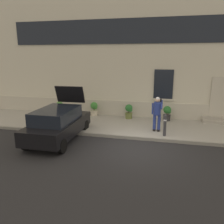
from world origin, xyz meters
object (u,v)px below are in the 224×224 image
at_px(hatchback_car_black, 58,123).
at_px(planter_cream, 94,109).
at_px(bollard_near_person, 165,124).
at_px(planter_olive, 129,111).
at_px(planter_terracotta, 60,108).
at_px(planter_charcoal, 167,113).
at_px(person_on_phone, 157,112).

distance_m(hatchback_car_black, planter_cream, 4.15).
bearing_deg(hatchback_car_black, bollard_near_person, 14.60).
height_order(hatchback_car_black, planter_cream, hatchback_car_black).
xyz_separation_m(hatchback_car_black, planter_olive, (2.65, 3.94, -0.19)).
relative_size(planter_cream, planter_olive, 1.00).
height_order(hatchback_car_black, bollard_near_person, hatchback_car_black).
relative_size(bollard_near_person, planter_terracotta, 1.22).
relative_size(bollard_near_person, planter_charcoal, 1.22).
bearing_deg(planter_terracotta, bollard_near_person, -21.90).
relative_size(planter_cream, planter_charcoal, 1.00).
height_order(hatchback_car_black, planter_terracotta, hatchback_car_black).
distance_m(person_on_phone, planter_terracotta, 6.53).
bearing_deg(hatchback_car_black, person_on_phone, 22.82).
bearing_deg(person_on_phone, bollard_near_person, -70.71).
bearing_deg(planter_terracotta, planter_cream, 5.94).
distance_m(person_on_phone, planter_olive, 2.77).
height_order(bollard_near_person, planter_olive, bollard_near_person).
height_order(planter_terracotta, planter_cream, same).
distance_m(planter_terracotta, planter_cream, 2.24).
height_order(bollard_near_person, planter_charcoal, bollard_near_person).
bearing_deg(planter_charcoal, bollard_near_person, -92.20).
bearing_deg(hatchback_car_black, planter_cream, 84.18).
relative_size(planter_terracotta, planter_olive, 1.00).
height_order(planter_terracotta, planter_charcoal, same).
bearing_deg(planter_cream, person_on_phone, -30.00).
height_order(person_on_phone, planter_olive, person_on_phone).
relative_size(bollard_near_person, planter_cream, 1.22).
distance_m(person_on_phone, planter_cream, 4.60).
xyz_separation_m(person_on_phone, planter_cream, (-3.95, 2.28, -0.55)).
relative_size(hatchback_car_black, bollard_near_person, 3.90).
xyz_separation_m(person_on_phone, planter_charcoal, (0.51, 2.15, -0.55)).
height_order(planter_cream, planter_olive, same).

